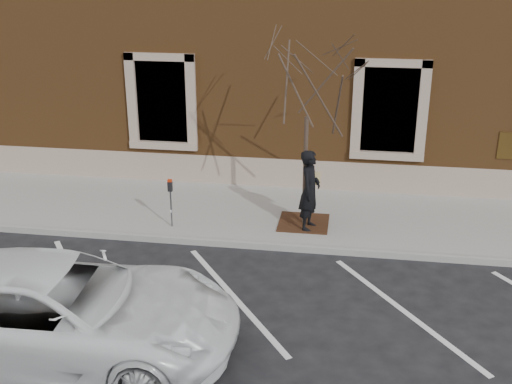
% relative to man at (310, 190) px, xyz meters
% --- Properties ---
extents(ground, '(120.00, 120.00, 0.00)m').
position_rel_man_xyz_m(ground, '(-1.20, -0.88, -1.10)').
color(ground, '#28282B').
rests_on(ground, ground).
extents(sidewalk_near, '(40.00, 3.50, 0.15)m').
position_rel_man_xyz_m(sidewalk_near, '(-1.20, 0.87, -1.03)').
color(sidewalk_near, gray).
rests_on(sidewalk_near, ground).
extents(curb_near, '(40.00, 0.12, 0.15)m').
position_rel_man_xyz_m(curb_near, '(-1.20, -0.93, -1.03)').
color(curb_near, '#9E9E99').
rests_on(curb_near, ground).
extents(parking_stripes, '(28.00, 4.40, 0.01)m').
position_rel_man_xyz_m(parking_stripes, '(-1.20, -3.08, -1.10)').
color(parking_stripes, silver).
rests_on(parking_stripes, ground).
extents(building_civic, '(40.00, 8.62, 8.00)m').
position_rel_man_xyz_m(building_civic, '(-1.20, 6.86, 2.89)').
color(building_civic, brown).
rests_on(building_civic, ground).
extents(man, '(0.59, 0.78, 1.90)m').
position_rel_man_xyz_m(man, '(0.00, 0.00, 0.00)').
color(man, black).
rests_on(man, sidewalk_near).
extents(parking_meter, '(0.11, 0.08, 1.17)m').
position_rel_man_xyz_m(parking_meter, '(-3.19, -0.36, -0.14)').
color(parking_meter, '#595B60').
rests_on(parking_meter, sidewalk_near).
extents(tree_grate, '(1.17, 1.17, 0.03)m').
position_rel_man_xyz_m(tree_grate, '(-0.14, 0.28, -0.94)').
color(tree_grate, '#472416').
rests_on(tree_grate, sidewalk_near).
extents(sapling, '(2.84, 2.84, 4.74)m').
position_rel_man_xyz_m(sapling, '(-0.14, 0.28, 2.36)').
color(sapling, '#493A2C').
rests_on(sapling, sidewalk_near).
extents(white_truck, '(6.05, 3.02, 1.65)m').
position_rel_man_xyz_m(white_truck, '(-3.69, -5.29, -0.28)').
color(white_truck, white).
rests_on(white_truck, ground).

